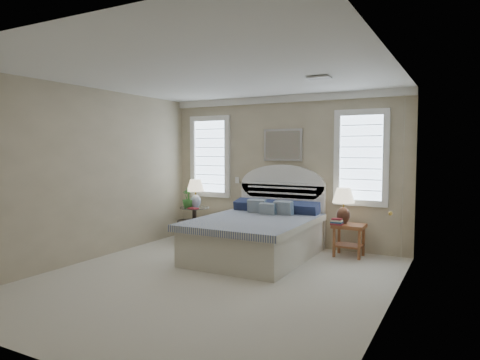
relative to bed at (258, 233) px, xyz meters
name	(u,v)px	position (x,y,z in m)	size (l,w,h in m)	color
floor	(210,280)	(0.00, -1.46, -0.39)	(4.50, 5.00, 0.01)	#BBB4A0
ceiling	(209,74)	(0.00, -1.46, 2.31)	(4.50, 5.00, 0.01)	white
wall_back	(283,171)	(0.00, 1.04, 0.96)	(4.50, 0.02, 2.70)	tan
wall_left	(87,174)	(-2.25, -1.46, 0.96)	(0.02, 5.00, 2.70)	tan
wall_right	(390,186)	(2.25, -1.46, 0.96)	(0.02, 5.00, 2.70)	tan
crown_molding	(283,99)	(0.00, 1.00, 2.25)	(4.50, 0.08, 0.12)	white
hvac_vent	(319,78)	(1.20, -0.66, 2.29)	(0.30, 0.20, 0.02)	#B2B2B2
switch_plate	(237,180)	(-0.95, 1.03, 0.76)	(0.08, 0.01, 0.12)	white
window_left	(210,157)	(-1.55, 1.02, 1.21)	(0.90, 0.06, 1.60)	silver
window_right	(361,158)	(1.40, 1.02, 1.21)	(0.90, 0.06, 1.60)	silver
painting	(283,145)	(0.00, 1.00, 1.43)	(0.74, 0.04, 0.58)	silver
closet_door	(403,190)	(2.23, -0.26, 0.81)	(0.02, 1.80, 2.40)	silver
bed	(258,233)	(0.00, 0.00, 0.00)	(1.72, 2.28, 1.47)	beige
side_table_left	(194,220)	(-1.65, 0.59, 0.00)	(0.56, 0.56, 0.63)	black
nightstand_right	(349,233)	(1.30, 0.69, 0.00)	(0.50, 0.40, 0.53)	#975931
floor_pot	(189,231)	(-1.67, 0.43, -0.19)	(0.44, 0.44, 0.40)	black
lamp_left	(196,190)	(-1.61, 0.58, 0.57)	(0.43, 0.43, 0.54)	white
lamp_right	(343,202)	(1.19, 0.73, 0.50)	(0.41, 0.41, 0.59)	black
potted_plant	(188,198)	(-1.72, 0.48, 0.43)	(0.21, 0.21, 0.38)	#316E2C
books_left	(193,208)	(-1.53, 0.37, 0.26)	(0.20, 0.15, 0.02)	maroon
books_right	(337,222)	(1.14, 0.54, 0.19)	(0.19, 0.14, 0.10)	maroon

